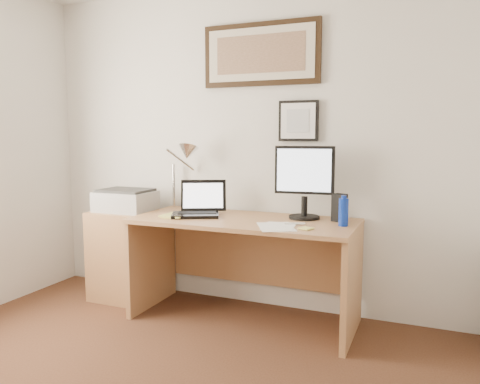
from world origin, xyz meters
The scene contains 17 objects.
wall_back centered at (0.00, 2.00, 1.25)m, with size 3.50×0.02×2.50m, color silver.
side_cabinet centered at (-0.92, 1.68, 0.36)m, with size 0.50×0.40×0.73m, color #9A6940.
water_bottle centered at (0.86, 1.65, 0.84)m, with size 0.06×0.06×0.18m, color #0C29A0.
bottle_cap centered at (0.86, 1.65, 0.94)m, with size 0.03×0.03×0.02m, color #0C29A0.
speaker centered at (0.80, 1.80, 0.85)m, with size 0.09×0.07×0.19m, color black.
paper_sheet_a centered at (0.46, 1.44, 0.75)m, with size 0.22×0.31×0.00m, color white.
paper_sheet_b centered at (0.47, 1.46, 0.75)m, with size 0.20×0.29×0.00m, color white.
sticky_pad centered at (0.66, 1.44, 0.76)m, with size 0.08×0.08×0.01m, color #E6E06D.
marker_pen centered at (0.55, 1.56, 0.76)m, with size 0.02×0.02×0.14m, color white.
book centered at (-0.43, 1.55, 0.76)m, with size 0.18×0.25×0.02m, color #CBC95F.
desk centered at (0.15, 1.72, 0.51)m, with size 1.60×0.70×0.75m.
laptop centered at (-0.22, 1.64, 0.81)m, with size 0.41×0.42×0.26m.
lcd_monitor centered at (0.55, 1.80, 1.04)m, with size 0.42×0.22×0.52m.
printer centered at (-0.91, 1.70, 0.82)m, with size 0.44×0.34×0.18m.
desk_lamp centered at (-0.41, 1.81, 1.19)m, with size 0.29×0.27×0.53m.
picture_large centered at (0.15, 1.97, 1.95)m, with size 0.92×0.04×0.47m.
picture_small centered at (0.45, 1.97, 1.45)m, with size 0.30×0.03×0.30m.
Camera 1 is at (1.39, -1.42, 1.35)m, focal length 35.00 mm.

